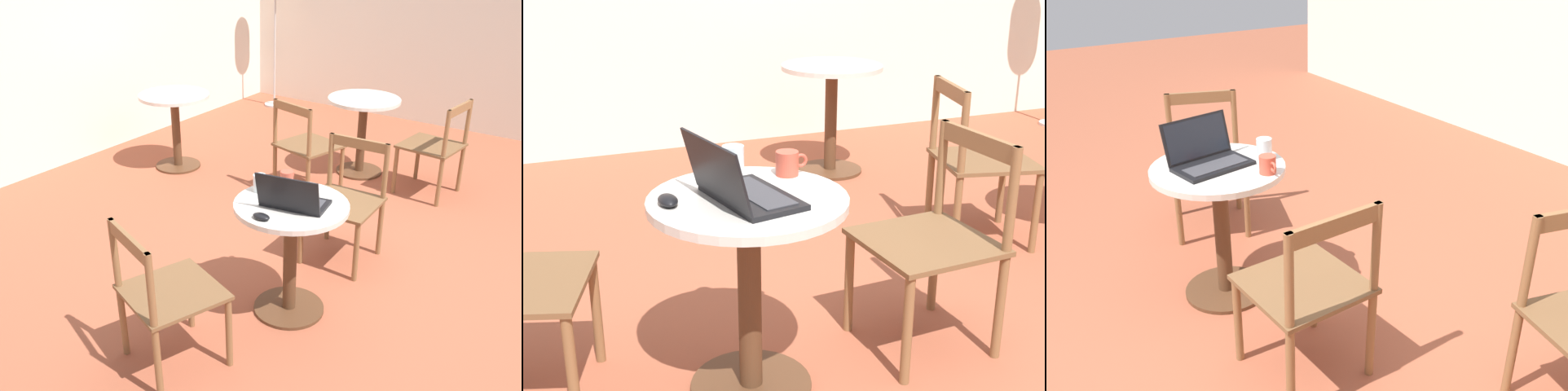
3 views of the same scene
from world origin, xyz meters
TOP-DOWN VIEW (x-y plane):
  - cafe_table_near at (-0.78, 0.15)m, footprint 0.65×0.65m
  - chair_near_left at (-1.54, 0.41)m, footprint 0.58×0.58m
  - chair_near_right at (-0.04, 0.19)m, footprint 0.48×0.48m
  - laptop at (-0.82, 0.12)m, footprint 0.32×0.40m
  - mouse at (-1.04, 0.18)m, footprint 0.06×0.10m
  - mug at (-0.58, 0.31)m, footprint 0.12×0.08m
  - drinking_glass at (-0.75, 0.39)m, footprint 0.08×0.08m

SIDE VIEW (x-z plane):
  - chair_near_left at x=-1.54m, z-range 0.02..0.84m
  - chair_near_right at x=-0.04m, z-range 0.02..0.84m
  - cafe_table_near at x=-0.78m, z-range 0.15..0.86m
  - mouse at x=-1.04m, z-range 0.71..0.74m
  - mug at x=-0.58m, z-range 0.71..0.80m
  - laptop at x=-0.82m, z-range 0.65..0.86m
  - drinking_glass at x=-0.75m, z-range 0.71..0.81m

